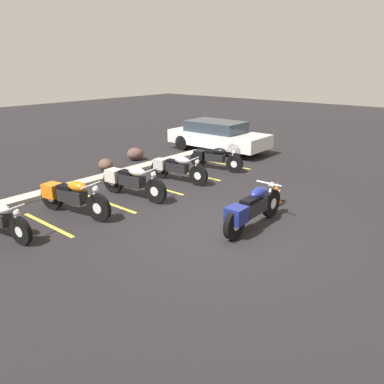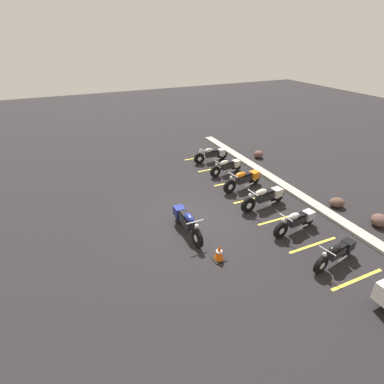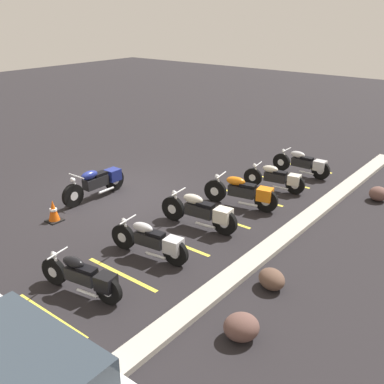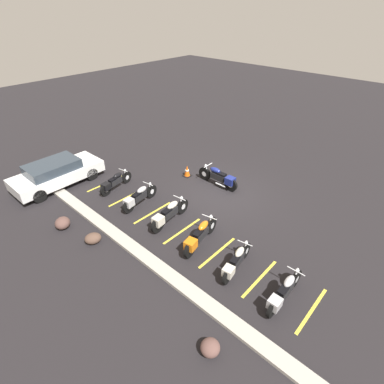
% 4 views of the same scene
% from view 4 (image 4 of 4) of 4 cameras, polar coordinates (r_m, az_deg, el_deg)
% --- Properties ---
extents(ground, '(60.00, 60.00, 0.00)m').
position_cam_4_polar(ground, '(14.63, 5.68, -0.19)').
color(ground, black).
extents(motorcycle_navy_featured, '(2.34, 0.66, 0.92)m').
position_cam_4_polar(motorcycle_navy_featured, '(14.95, 5.25, 2.81)').
color(motorcycle_navy_featured, black).
rests_on(motorcycle_navy_featured, ground).
extents(parked_bike_0, '(0.59, 2.10, 0.83)m').
position_cam_4_polar(parked_bike_0, '(10.02, 17.08, -17.75)').
color(parked_bike_0, black).
rests_on(parked_bike_0, ground).
extents(parked_bike_1, '(0.67, 2.01, 0.80)m').
position_cam_4_polar(parked_bike_1, '(10.57, 8.36, -13.01)').
color(parked_bike_1, black).
rests_on(parked_bike_1, ground).
extents(parked_bike_2, '(0.79, 2.26, 0.90)m').
position_cam_4_polar(parked_bike_2, '(11.36, 1.44, -8.29)').
color(parked_bike_2, black).
rests_on(parked_bike_2, ground).
extents(parked_bike_3, '(0.67, 2.29, 0.90)m').
position_cam_4_polar(parked_bike_3, '(12.43, -4.49, -4.19)').
color(parked_bike_3, black).
rests_on(parked_bike_3, ground).
extents(parked_bike_4, '(0.67, 2.12, 0.84)m').
position_cam_4_polar(parked_bike_4, '(13.67, -10.17, -0.99)').
color(parked_bike_4, black).
rests_on(parked_bike_4, ground).
extents(parked_bike_5, '(0.69, 2.03, 0.80)m').
position_cam_4_polar(parked_bike_5, '(15.09, -14.53, 1.84)').
color(parked_bike_5, black).
rests_on(parked_bike_5, ground).
extents(car_white, '(1.86, 4.32, 1.29)m').
position_cam_4_polar(car_white, '(16.35, -24.43, 3.35)').
color(car_white, black).
rests_on(car_white, ground).
extents(concrete_curb, '(18.00, 0.50, 0.12)m').
position_cam_4_polar(concrete_curb, '(11.63, -10.89, -10.58)').
color(concrete_curb, '#A8A399').
rests_on(concrete_curb, ground).
extents(landscape_rock_0, '(0.60, 0.60, 0.44)m').
position_cam_4_polar(landscape_rock_0, '(8.91, 3.48, -27.48)').
color(landscape_rock_0, brown).
rests_on(landscape_rock_0, ground).
extents(landscape_rock_1, '(0.87, 0.86, 0.48)m').
position_cam_4_polar(landscape_rock_1, '(13.40, -23.44, -5.44)').
color(landscape_rock_1, brown).
rests_on(landscape_rock_1, ground).
extents(landscape_rock_2, '(0.74, 0.79, 0.42)m').
position_cam_4_polar(landscape_rock_2, '(12.25, -18.35, -8.38)').
color(landscape_rock_2, brown).
rests_on(landscape_rock_2, ground).
extents(traffic_cone, '(0.40, 0.40, 0.61)m').
position_cam_4_polar(traffic_cone, '(15.86, -0.94, 4.00)').
color(traffic_cone, black).
rests_on(traffic_cone, ground).
extents(stall_line_0, '(0.10, 2.10, 0.00)m').
position_cam_4_polar(stall_line_0, '(10.42, 21.85, -20.20)').
color(stall_line_0, gold).
rests_on(stall_line_0, ground).
extents(stall_line_1, '(0.10, 2.10, 0.00)m').
position_cam_4_polar(stall_line_1, '(10.78, 12.78, -15.76)').
color(stall_line_1, gold).
rests_on(stall_line_1, ground).
extents(stall_line_2, '(0.10, 2.10, 0.00)m').
position_cam_4_polar(stall_line_2, '(11.42, 4.87, -11.39)').
color(stall_line_2, gold).
rests_on(stall_line_2, ground).
extents(stall_line_3, '(0.10, 2.10, 0.00)m').
position_cam_4_polar(stall_line_3, '(12.30, -1.85, -7.40)').
color(stall_line_3, gold).
rests_on(stall_line_3, ground).
extents(stall_line_4, '(0.10, 2.10, 0.00)m').
position_cam_4_polar(stall_line_4, '(13.37, -7.49, -3.91)').
color(stall_line_4, gold).
rests_on(stall_line_4, ground).
extents(stall_line_5, '(0.10, 2.10, 0.00)m').
position_cam_4_polar(stall_line_5, '(14.59, -12.20, -0.94)').
color(stall_line_5, gold).
rests_on(stall_line_5, ground).
extents(stall_line_6, '(0.10, 2.10, 0.00)m').
position_cam_4_polar(stall_line_6, '(15.93, -16.15, 1.55)').
color(stall_line_6, gold).
rests_on(stall_line_6, ground).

